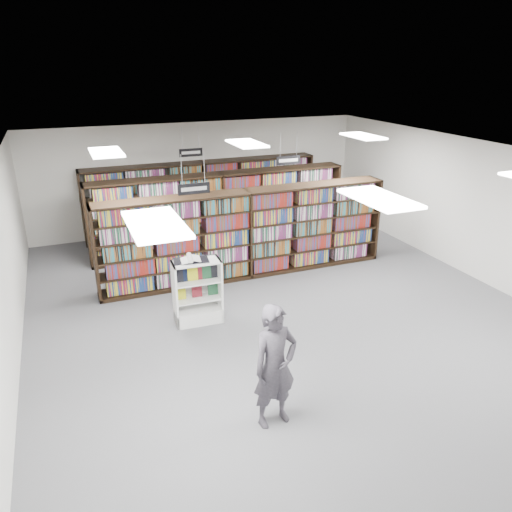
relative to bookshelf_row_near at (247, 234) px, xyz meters
name	(u,v)px	position (x,y,z in m)	size (l,w,h in m)	color
floor	(282,311)	(0.00, -2.00, -1.05)	(12.00, 12.00, 0.00)	#4E4E52
ceiling	(285,157)	(0.00, -2.00, 2.15)	(10.00, 12.00, 0.10)	silver
wall_back	(200,176)	(0.00, 4.00, 0.55)	(10.00, 0.10, 3.20)	silver
wall_left	(4,277)	(-5.00, -2.00, 0.55)	(0.10, 12.00, 3.20)	silver
wall_right	(479,212)	(5.00, -2.00, 0.55)	(0.10, 12.00, 3.20)	silver
bookshelf_row_near	(247,234)	(0.00, 0.00, 0.00)	(7.00, 0.60, 2.10)	black
bookshelf_row_mid	(221,212)	(0.00, 2.00, 0.00)	(7.00, 0.60, 2.10)	black
bookshelf_row_far	(203,197)	(0.00, 3.70, 0.00)	(7.00, 0.60, 2.10)	black
aisle_sign_left	(194,188)	(-1.50, -1.00, 1.48)	(0.65, 0.02, 0.80)	#B2B2B7
aisle_sign_right	(288,159)	(1.50, 1.00, 1.48)	(0.65, 0.02, 0.80)	#B2B2B7
aisle_sign_center	(191,152)	(-0.50, 3.00, 1.48)	(0.65, 0.02, 0.80)	#B2B2B7
troffer_front_left	(156,224)	(-3.00, -5.00, 2.11)	(0.60, 1.20, 0.04)	white
troffer_front_center	(379,198)	(0.00, -5.00, 2.11)	(0.60, 1.20, 0.04)	white
troffer_back_left	(106,152)	(-3.00, 0.00, 2.11)	(0.60, 1.20, 0.04)	white
troffer_back_center	(247,143)	(0.00, 0.00, 2.11)	(0.60, 1.20, 0.04)	white
troffer_back_right	(363,136)	(3.00, 0.00, 2.11)	(0.60, 1.20, 0.04)	white
endcap_display	(197,300)	(-1.73, -1.76, -0.59)	(0.95, 0.50, 1.30)	white
open_book	(190,259)	(-1.82, -1.73, 0.28)	(0.71, 0.48, 0.13)	black
shopper	(275,366)	(-1.51, -5.05, -0.12)	(0.68, 0.44, 1.85)	#46414B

